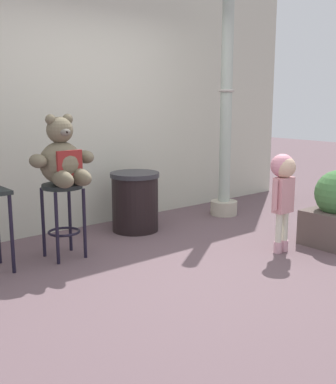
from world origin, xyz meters
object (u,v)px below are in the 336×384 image
object	(u,v)px
bar_stool_with_teddy	(63,205)
trash_bin	(135,201)
teddy_bear	(63,159)
child_walking	(283,182)
lamppost	(226,132)

from	to	relation	value
bar_stool_with_teddy	trash_bin	distance (m)	1.13
bar_stool_with_teddy	teddy_bear	distance (m)	0.44
child_walking	bar_stool_with_teddy	bearing A→B (deg)	171.72
teddy_bear	lamppost	distance (m)	2.40
teddy_bear	child_walking	world-z (taller)	teddy_bear
teddy_bear	trash_bin	size ratio (longest dim) A/B	0.96
lamppost	trash_bin	bearing A→B (deg)	174.71
child_walking	trash_bin	xyz separation A→B (m)	(-0.64, 1.54, -0.36)
bar_stool_with_teddy	lamppost	size ratio (longest dim) A/B	0.26
bar_stool_with_teddy	trash_bin	bearing A→B (deg)	17.09
trash_bin	lamppost	xyz separation A→B (m)	(1.32, -0.12, 0.73)
child_walking	lamppost	bearing A→B (deg)	91.43
teddy_bear	trash_bin	xyz separation A→B (m)	(1.06, 0.36, -0.60)
child_walking	lamppost	distance (m)	1.62
teddy_bear	child_walking	bearing A→B (deg)	-34.79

